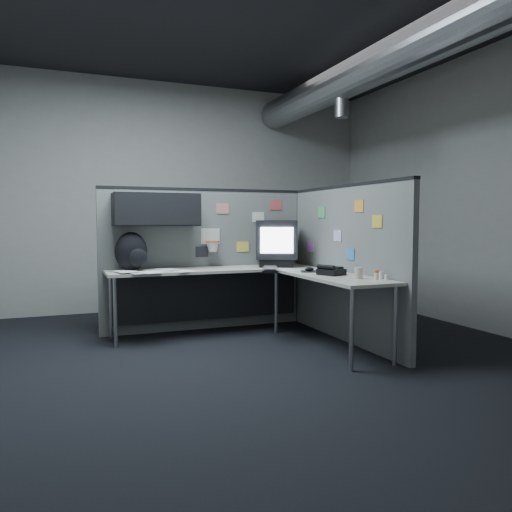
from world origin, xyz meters
name	(u,v)px	position (x,y,z in m)	size (l,w,h in m)	color
room	(309,132)	(0.56, 0.00, 2.10)	(5.62, 5.62, 3.22)	black
partition_back	(194,244)	(-0.25, 1.23, 1.00)	(2.44, 0.42, 1.63)	slate
partition_right	(344,263)	(1.10, 0.22, 0.82)	(0.07, 2.23, 1.63)	slate
desk	(243,281)	(0.15, 0.70, 0.61)	(2.31, 2.11, 0.73)	#B7B5A5
monitor	(276,243)	(0.67, 1.00, 1.00)	(0.61, 0.61, 0.53)	black
keyboard	(270,269)	(0.37, 0.49, 0.75)	(0.33, 0.48, 0.04)	black
mouse	(309,270)	(0.73, 0.28, 0.75)	(0.24, 0.26, 0.05)	black
phone	(331,271)	(0.77, -0.08, 0.77)	(0.26, 0.28, 0.10)	black
bottles	(380,276)	(1.00, -0.55, 0.76)	(0.12, 0.17, 0.08)	silver
cup	(359,273)	(0.84, -0.45, 0.78)	(0.08, 0.08, 0.10)	beige
papers	(154,271)	(-0.78, 0.85, 0.74)	(0.82, 0.58, 0.02)	white
backpack	(132,252)	(-0.98, 1.02, 0.93)	(0.35, 0.31, 0.41)	black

